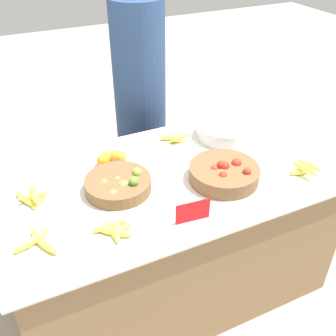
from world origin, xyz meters
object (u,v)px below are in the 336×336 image
Objects in this scene: tomato_basket at (224,173)px; metal_bowl at (224,131)px; price_sign at (193,212)px; lime_bowl at (119,185)px; vendor_person at (140,106)px.

metal_bowl is (0.23, 0.37, 0.00)m from tomato_basket.
metal_bowl is 0.77m from price_sign.
price_sign is (-0.29, -0.20, 0.01)m from tomato_basket.
tomato_basket is 2.20× the size of price_sign.
metal_bowl is at bearing 58.38° from tomato_basket.
tomato_basket is 0.44m from metal_bowl.
vendor_person reaches higher than lime_bowl.
lime_bowl is 0.77m from metal_bowl.
tomato_basket reaches higher than price_sign.
lime_bowl is 0.92× the size of tomato_basket.
lime_bowl is 0.53m from tomato_basket.
lime_bowl is at bearing 128.22° from price_sign.
vendor_person is at bearing 61.95° from lime_bowl.
tomato_basket reaches higher than lime_bowl.
tomato_basket is 1.09× the size of metal_bowl.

